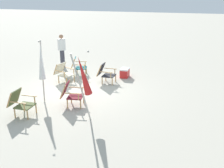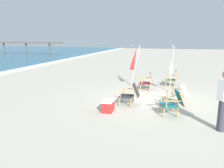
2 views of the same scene
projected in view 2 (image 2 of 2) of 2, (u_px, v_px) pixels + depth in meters
name	position (u px, v px, depth m)	size (l,w,h in m)	color
ground_plane	(156.00, 98.00, 8.94)	(80.00, 80.00, 0.00)	#B7AF9E
beach_chair_front_left	(131.00, 93.00, 8.03)	(0.60, 0.71, 0.81)	#28282D
beach_chair_back_right	(174.00, 78.00, 11.03)	(0.60, 0.72, 0.80)	#515B33
beach_chair_mid_center	(179.00, 94.00, 7.96)	(0.77, 0.87, 0.79)	beige
beach_chair_far_center	(148.00, 81.00, 10.30)	(0.69, 0.80, 0.81)	maroon
beach_chair_back_left	(174.00, 102.00, 6.99)	(0.77, 0.85, 0.81)	#196066
umbrella_furled_red	(134.00, 59.00, 11.14)	(0.52, 0.53, 2.07)	#B7B2A8
umbrella_furled_white	(172.00, 62.00, 9.80)	(0.41, 0.34, 2.12)	#B7B2A8
person_near_chairs	(224.00, 101.00, 5.69)	(0.38, 0.39, 1.63)	#383842
cooler_box	(108.00, 106.00, 7.34)	(0.49, 0.35, 0.40)	red
pier_distant	(14.00, 43.00, 30.20)	(0.90, 14.52, 1.80)	brown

